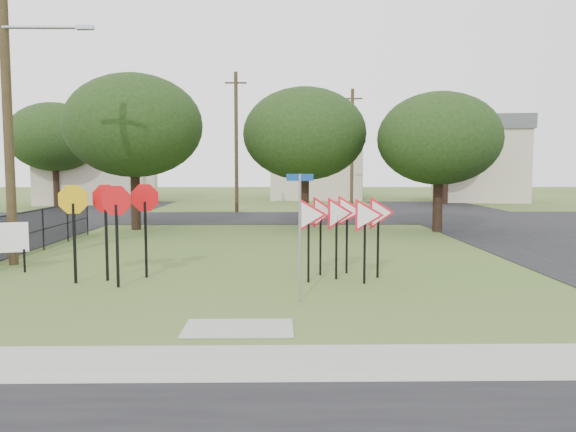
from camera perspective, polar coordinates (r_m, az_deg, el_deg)
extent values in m
plane|color=#3C5720|center=(12.81, -4.29, -8.34)|extent=(140.00, 140.00, 0.00)
cube|color=gray|center=(8.78, -5.94, -14.61)|extent=(30.00, 1.60, 0.02)
cube|color=#3C5720|center=(7.67, -6.76, -17.63)|extent=(30.00, 0.80, 0.02)
cube|color=black|center=(25.27, 25.54, -2.17)|extent=(8.00, 50.00, 0.02)
cube|color=black|center=(32.58, -2.23, -0.17)|extent=(60.00, 8.00, 0.02)
cube|color=gray|center=(10.49, -5.07, -11.32)|extent=(2.00, 1.20, 0.02)
cylinder|color=gray|center=(12.16, 1.21, -2.32)|extent=(0.06, 0.06, 2.80)
cube|color=navy|center=(12.07, 1.22, 3.94)|extent=(0.58, 0.06, 0.15)
cube|color=black|center=(15.27, -17.95, -2.51)|extent=(0.06, 0.06, 2.04)
cube|color=black|center=(15.42, -14.25, -2.35)|extent=(0.06, 0.06, 2.04)
cube|color=black|center=(14.35, -16.95, -2.96)|extent=(0.06, 0.06, 2.04)
cube|color=black|center=(15.21, -20.86, -2.63)|extent=(0.06, 0.06, 2.04)
cube|color=black|center=(14.36, 2.09, -3.43)|extent=(0.06, 0.06, 1.69)
cube|color=black|center=(14.79, 4.93, -3.20)|extent=(0.06, 0.06, 1.69)
cube|color=black|center=(14.32, 7.79, -3.50)|extent=(0.06, 0.06, 1.69)
cube|color=black|center=(15.32, 3.32, -2.91)|extent=(0.06, 0.06, 1.69)
cube|color=black|center=(15.67, 5.99, -2.75)|extent=(0.06, 0.06, 1.69)
cube|color=black|center=(15.13, 9.12, -3.06)|extent=(0.06, 0.06, 1.69)
cube|color=black|center=(17.44, -25.20, -4.13)|extent=(0.05, 0.05, 0.65)
cube|color=white|center=(17.55, -26.68, -1.97)|extent=(1.08, 0.39, 0.84)
cylinder|color=#42341E|center=(18.86, -26.67, 10.71)|extent=(0.28, 0.28, 10.00)
cylinder|color=gray|center=(18.62, -23.58, 17.15)|extent=(2.40, 0.10, 0.10)
cube|color=gray|center=(18.21, -19.92, 17.55)|extent=(0.50, 0.18, 0.12)
cylinder|color=#42341E|center=(36.57, -5.28, 7.42)|extent=(0.24, 0.24, 9.00)
cube|color=#42341E|center=(36.93, -5.32, 13.32)|extent=(1.40, 0.10, 0.10)
cylinder|color=#42341E|center=(40.80, 6.52, 6.81)|extent=(0.24, 0.24, 8.50)
cube|color=#42341E|center=(41.06, 6.57, 11.76)|extent=(1.40, 0.10, 0.10)
cylinder|color=#42341E|center=(43.80, -15.24, 6.87)|extent=(0.24, 0.24, 9.00)
cube|color=#42341E|center=(44.10, -15.35, 11.80)|extent=(1.40, 0.10, 0.10)
cylinder|color=black|center=(19.55, -26.21, -1.98)|extent=(0.05, 0.05, 1.50)
cylinder|color=black|center=(21.63, -23.62, -1.25)|extent=(0.05, 0.05, 1.50)
cylinder|color=black|center=(23.76, -21.49, -0.66)|extent=(0.05, 0.05, 1.50)
cylinder|color=black|center=(25.92, -19.71, -0.16)|extent=(0.05, 0.05, 1.50)
cube|color=black|center=(20.52, -24.92, 0.37)|extent=(0.03, 11.50, 0.03)
cube|color=black|center=(20.59, -24.85, -1.60)|extent=(0.03, 11.50, 0.03)
cube|color=black|center=(20.59, -24.85, -1.60)|extent=(0.01, 11.50, 1.50)
cube|color=beige|center=(48.72, -18.61, 4.81)|extent=(10.08, 8.46, 6.00)
cube|color=#4F4F55|center=(48.86, -18.73, 9.04)|extent=(10.58, 8.88, 1.20)
cube|color=beige|center=(52.54, 2.63, 4.52)|extent=(8.00, 8.00, 5.00)
cube|color=#4F4F55|center=(52.61, 2.65, 7.90)|extent=(8.40, 8.40, 1.20)
cube|color=beige|center=(51.42, 18.75, 4.81)|extent=(7.91, 7.91, 6.00)
cube|color=#4F4F55|center=(51.55, 18.86, 8.81)|extent=(8.30, 8.30, 1.20)
cylinder|color=black|center=(27.33, -15.22, 1.40)|extent=(0.44, 0.44, 2.62)
ellipsoid|color=black|center=(27.35, -15.39, 8.84)|extent=(6.40, 6.40, 4.80)
cylinder|color=black|center=(27.52, 1.69, 1.41)|extent=(0.44, 0.44, 2.45)
ellipsoid|color=black|center=(27.51, 1.71, 8.34)|extent=(6.00, 6.00, 4.50)
cylinder|color=black|center=(26.51, 14.96, 0.92)|extent=(0.44, 0.44, 2.27)
ellipsoid|color=black|center=(26.48, 15.11, 7.62)|extent=(5.60, 5.60, 4.20)
cylinder|color=black|center=(45.65, -22.47, 2.69)|extent=(0.44, 0.44, 2.80)
ellipsoid|color=black|center=(45.68, -22.63, 7.43)|extent=(6.80, 6.80, 5.10)
cylinder|color=black|center=(46.40, 15.69, 2.70)|extent=(0.44, 0.44, 2.45)
ellipsoid|color=black|center=(46.40, 15.79, 6.80)|extent=(6.00, 6.00, 4.50)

